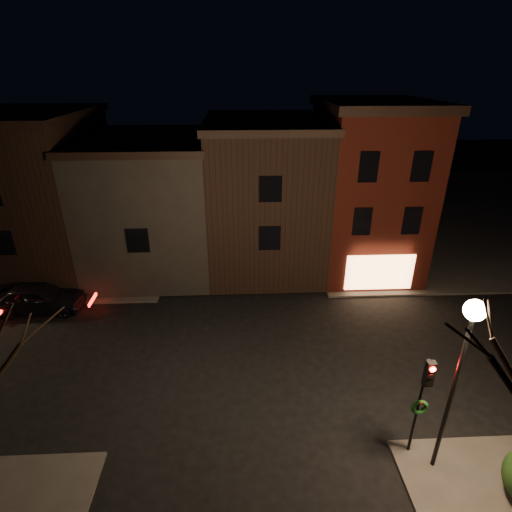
% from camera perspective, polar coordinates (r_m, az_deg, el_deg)
% --- Properties ---
extents(ground, '(120.00, 120.00, 0.00)m').
position_cam_1_polar(ground, '(19.35, -1.46, -14.17)').
color(ground, black).
rests_on(ground, ground).
extents(sidewalk_far_right, '(30.00, 30.00, 0.12)m').
position_cam_1_polar(sidewalk_far_right, '(42.17, 26.25, 5.83)').
color(sidewalk_far_right, '#2D2B28').
rests_on(sidewalk_far_right, ground).
extents(sidewalk_far_left, '(30.00, 30.00, 0.12)m').
position_cam_1_polar(sidewalk_far_left, '(41.96, -30.78, 4.75)').
color(sidewalk_far_left, '#2D2B28').
rests_on(sidewalk_far_left, ground).
extents(corner_building, '(6.50, 8.50, 10.50)m').
position_cam_1_polar(corner_building, '(26.66, 15.59, 9.42)').
color(corner_building, '#49140D').
rests_on(corner_building, ground).
extents(row_building_a, '(7.30, 10.30, 9.40)m').
position_cam_1_polar(row_building_a, '(26.56, 1.15, 9.01)').
color(row_building_a, black).
rests_on(row_building_a, ground).
extents(row_building_b, '(7.80, 10.30, 8.40)m').
position_cam_1_polar(row_building_b, '(27.21, -14.42, 7.51)').
color(row_building_b, black).
rests_on(row_building_b, ground).
extents(row_building_c, '(7.30, 10.30, 9.90)m').
position_cam_1_polar(row_building_c, '(29.36, -28.70, 8.01)').
color(row_building_c, black).
rests_on(row_building_c, ground).
extents(street_lamp_near, '(0.60, 0.60, 6.48)m').
position_cam_1_polar(street_lamp_near, '(13.11, 27.78, -10.99)').
color(street_lamp_near, black).
rests_on(street_lamp_near, sidewalk_near_right).
extents(traffic_signal, '(0.58, 0.38, 4.05)m').
position_cam_1_polar(traffic_signal, '(14.59, 22.75, -17.73)').
color(traffic_signal, black).
rests_on(traffic_signal, sidewalk_near_right).
extents(parked_car_a, '(4.84, 1.96, 1.65)m').
position_cam_1_polar(parked_car_a, '(25.14, -28.62, -5.23)').
color(parked_car_a, black).
rests_on(parked_car_a, ground).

